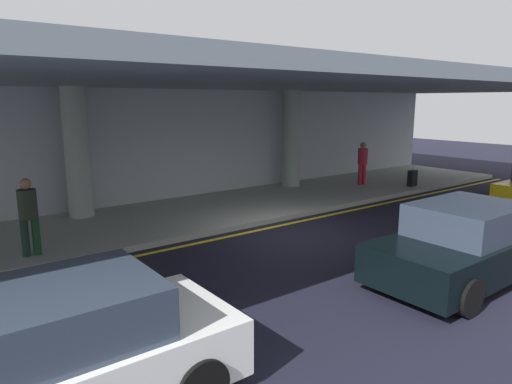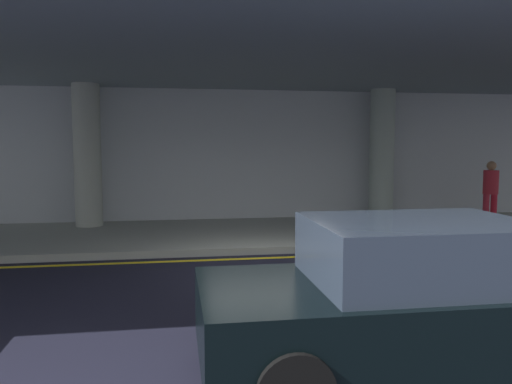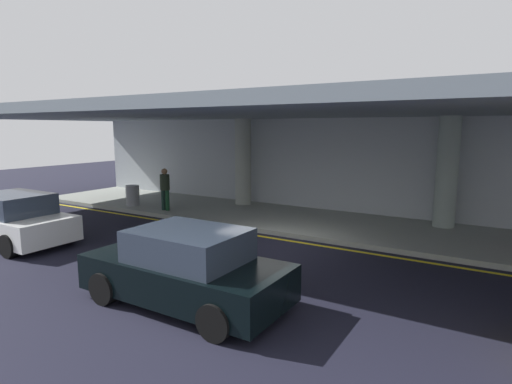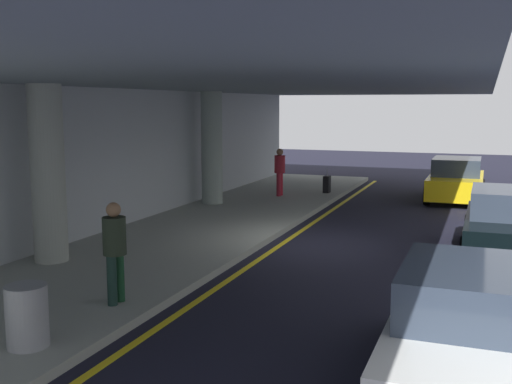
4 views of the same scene
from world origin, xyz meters
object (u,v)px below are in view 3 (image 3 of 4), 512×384
at_px(trash_bin_steel, 133,195).
at_px(car_white, 13,220).
at_px(car_black, 186,269).
at_px(support_column_far_left, 243,162).
at_px(support_column_left_mid, 447,172).
at_px(traveler_with_luggage, 165,186).

bearing_deg(trash_bin_steel, car_white, -78.86).
bearing_deg(car_black, support_column_far_left, -66.68).
bearing_deg(car_white, trash_bin_steel, 98.80).
height_order(support_column_left_mid, trash_bin_steel, support_column_left_mid).
relative_size(traveler_with_luggage, trash_bin_steel, 1.98).
xyz_separation_m(support_column_far_left, support_column_left_mid, (8.00, 0.00, 0.00)).
relative_size(support_column_far_left, car_white, 0.89).
bearing_deg(support_column_left_mid, traveler_with_luggage, -164.08).
bearing_deg(car_black, trash_bin_steel, -40.01).
xyz_separation_m(support_column_far_left, traveler_with_luggage, (-1.88, -2.82, -0.86)).
distance_m(car_black, traveler_with_luggage, 8.85).
bearing_deg(support_column_left_mid, support_column_far_left, 180.00).
xyz_separation_m(support_column_left_mid, car_black, (-3.49, -8.93, -1.26)).
height_order(car_black, trash_bin_steel, car_black).
height_order(support_column_far_left, car_white, support_column_far_left).
bearing_deg(car_white, traveler_with_luggage, 78.64).
height_order(support_column_left_mid, car_black, support_column_left_mid).
distance_m(car_white, trash_bin_steel, 5.70).
xyz_separation_m(car_black, trash_bin_steel, (-8.37, 6.20, -0.14)).
bearing_deg(trash_bin_steel, support_column_left_mid, 12.96).
height_order(support_column_far_left, traveler_with_luggage, support_column_far_left).
bearing_deg(car_black, support_column_left_mid, -114.84).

